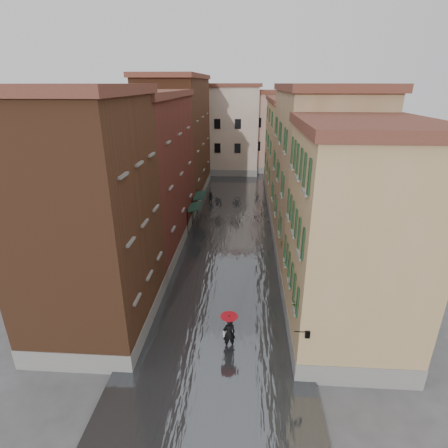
% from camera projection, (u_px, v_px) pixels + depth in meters
% --- Properties ---
extents(ground, '(120.00, 120.00, 0.00)m').
position_uv_depth(ground, '(221.00, 307.00, 22.71)').
color(ground, '#525254').
rests_on(ground, ground).
extents(floodwater, '(10.00, 60.00, 0.20)m').
position_uv_depth(floodwater, '(231.00, 228.00, 34.70)').
color(floodwater, '#44474B').
rests_on(floodwater, ground).
extents(building_left_near, '(6.00, 8.00, 13.00)m').
position_uv_depth(building_left_near, '(89.00, 223.00, 18.85)').
color(building_left_near, brown).
rests_on(building_left_near, ground).
extents(building_left_mid, '(6.00, 14.00, 12.50)m').
position_uv_depth(building_left_mid, '(145.00, 177.00, 29.12)').
color(building_left_mid, maroon).
rests_on(building_left_mid, ground).
extents(building_left_far, '(6.00, 16.00, 14.00)m').
position_uv_depth(building_left_far, '(178.00, 140.00, 42.71)').
color(building_left_far, brown).
rests_on(building_left_far, ground).
extents(building_right_near, '(6.00, 8.00, 11.50)m').
position_uv_depth(building_right_near, '(351.00, 243.00, 18.28)').
color(building_right_near, tan).
rests_on(building_right_near, ground).
extents(building_right_mid, '(6.00, 14.00, 13.00)m').
position_uv_depth(building_right_mid, '(316.00, 177.00, 28.17)').
color(building_right_mid, tan).
rests_on(building_right_mid, ground).
extents(building_right_far, '(6.00, 16.00, 11.50)m').
position_uv_depth(building_right_far, '(293.00, 152.00, 42.33)').
color(building_right_far, tan).
rests_on(building_right_far, ground).
extents(building_end_cream, '(12.00, 9.00, 13.00)m').
position_uv_depth(building_end_cream, '(220.00, 130.00, 55.60)').
color(building_end_cream, beige).
rests_on(building_end_cream, ground).
extents(building_end_pink, '(10.00, 9.00, 12.00)m').
position_uv_depth(building_end_pink, '(275.00, 133.00, 57.10)').
color(building_end_pink, tan).
rests_on(building_end_pink, ground).
extents(awning_near, '(1.09, 2.78, 2.80)m').
position_uv_depth(awning_near, '(194.00, 208.00, 33.38)').
color(awning_near, '#163126').
rests_on(awning_near, ground).
extents(awning_far, '(1.09, 3.11, 2.80)m').
position_uv_depth(awning_far, '(199.00, 196.00, 36.74)').
color(awning_far, '#163126').
rests_on(awning_far, ground).
extents(wall_lantern, '(0.71, 0.22, 0.35)m').
position_uv_depth(wall_lantern, '(307.00, 334.00, 15.77)').
color(wall_lantern, black).
rests_on(wall_lantern, ground).
extents(window_planters, '(0.59, 8.13, 0.84)m').
position_uv_depth(window_planters, '(290.00, 268.00, 20.37)').
color(window_planters, brown).
rests_on(window_planters, ground).
extents(pedestrian_main, '(0.98, 0.98, 2.06)m').
position_uv_depth(pedestrian_main, '(229.00, 329.00, 18.77)').
color(pedestrian_main, black).
rests_on(pedestrian_main, ground).
extents(pedestrian_far, '(0.84, 0.73, 1.47)m').
position_uv_depth(pedestrian_far, '(211.00, 198.00, 41.75)').
color(pedestrian_far, black).
rests_on(pedestrian_far, ground).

